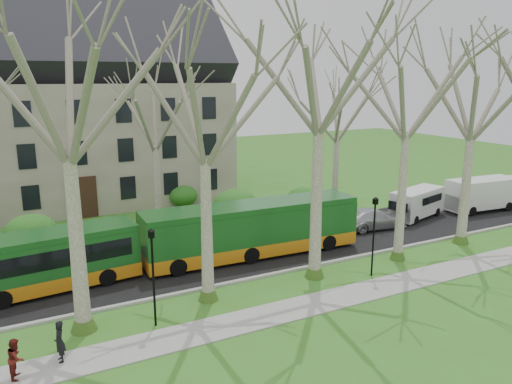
% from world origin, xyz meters
% --- Properties ---
extents(ground, '(120.00, 120.00, 0.00)m').
position_xyz_m(ground, '(0.00, 0.00, 0.00)').
color(ground, '#396C1E').
rests_on(ground, ground).
extents(sidewalk, '(70.00, 2.00, 0.06)m').
position_xyz_m(sidewalk, '(0.00, -2.50, 0.03)').
color(sidewalk, gray).
rests_on(sidewalk, ground).
extents(road, '(80.00, 8.00, 0.06)m').
position_xyz_m(road, '(0.00, 5.50, 0.03)').
color(road, black).
rests_on(road, ground).
extents(curb, '(80.00, 0.25, 0.14)m').
position_xyz_m(curb, '(0.00, 1.50, 0.07)').
color(curb, '#A5A39E').
rests_on(curb, ground).
extents(building, '(26.50, 12.20, 16.00)m').
position_xyz_m(building, '(-6.00, 24.00, 8.07)').
color(building, gray).
rests_on(building, ground).
extents(tree_row_verge, '(49.00, 7.00, 14.00)m').
position_xyz_m(tree_row_verge, '(0.00, 0.30, 7.00)').
color(tree_row_verge, gray).
rests_on(tree_row_verge, ground).
extents(tree_row_far, '(33.00, 7.00, 12.00)m').
position_xyz_m(tree_row_far, '(-1.33, 11.00, 6.00)').
color(tree_row_far, gray).
rests_on(tree_row_far, ground).
extents(lamp_row, '(36.22, 0.22, 4.30)m').
position_xyz_m(lamp_row, '(-0.00, -1.00, 2.57)').
color(lamp_row, black).
rests_on(lamp_row, ground).
extents(hedges, '(30.60, 8.60, 2.00)m').
position_xyz_m(hedges, '(-4.67, 14.00, 1.00)').
color(hedges, '#195418').
rests_on(hedges, ground).
extents(bus_lead, '(12.38, 3.67, 3.05)m').
position_xyz_m(bus_lead, '(-11.35, 4.94, 1.58)').
color(bus_lead, '#17511D').
rests_on(bus_lead, road).
extents(bus_follow, '(13.23, 3.31, 3.28)m').
position_xyz_m(bus_follow, '(1.67, 4.73, 1.70)').
color(bus_follow, '#17511D').
rests_on(bus_follow, road).
extents(sedan, '(5.17, 2.55, 1.45)m').
position_xyz_m(sedan, '(11.68, 5.54, 0.78)').
color(sedan, '#B8B8BD').
rests_on(sedan, road).
extents(van_a, '(5.33, 3.13, 2.19)m').
position_xyz_m(van_a, '(16.43, 6.14, 1.16)').
color(van_a, silver).
rests_on(van_a, road).
extents(van_b, '(6.05, 2.66, 2.57)m').
position_xyz_m(van_b, '(22.56, 5.32, 1.34)').
color(van_b, silver).
rests_on(van_b, road).
extents(pedestrian_a, '(0.42, 0.61, 1.61)m').
position_xyz_m(pedestrian_a, '(-9.99, -2.15, 0.86)').
color(pedestrian_a, black).
rests_on(pedestrian_a, sidewalk).
extents(pedestrian_b, '(0.71, 0.83, 1.49)m').
position_xyz_m(pedestrian_b, '(-11.49, -2.51, 0.81)').
color(pedestrian_b, '#5D1715').
rests_on(pedestrian_b, sidewalk).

